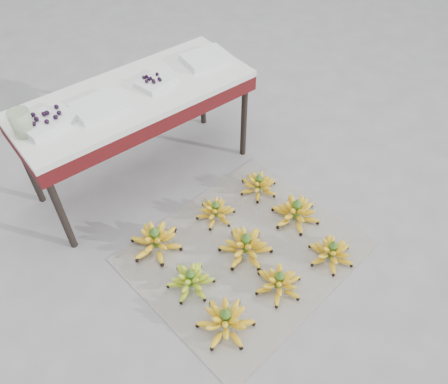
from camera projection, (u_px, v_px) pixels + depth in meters
ground at (248, 259)px, 2.56m from camera, size 60.00×60.00×0.00m
newspaper_mat at (245, 251)px, 2.59m from camera, size 1.34×1.16×0.01m
bunch_front_left at (226, 321)px, 2.22m from camera, size 0.39×0.39×0.18m
bunch_front_center at (279, 282)px, 2.38m from camera, size 0.34×0.34×0.16m
bunch_front_right at (331, 252)px, 2.52m from camera, size 0.35×0.35×0.16m
bunch_mid_left at (191, 280)px, 2.39m from camera, size 0.32×0.32×0.16m
bunch_mid_center at (246, 246)px, 2.54m from camera, size 0.34×0.34×0.19m
bunch_mid_right at (296, 212)px, 2.72m from camera, size 0.33×0.33×0.18m
bunch_back_left at (156, 240)px, 2.57m from camera, size 0.33×0.33×0.19m
bunch_back_center at (216, 211)px, 2.74m from camera, size 0.31×0.31×0.15m
bunch_back_right at (258, 185)px, 2.90m from camera, size 0.32×0.32×0.15m
vendor_table at (135, 103)px, 2.60m from camera, size 1.43×0.57×0.68m
tray_far_left at (47, 121)px, 2.31m from camera, size 0.30×0.24×0.07m
tray_left at (99, 106)px, 2.41m from camera, size 0.28×0.21×0.04m
tray_right at (156, 81)px, 2.58m from camera, size 0.25×0.20×0.06m
tray_far_right at (206, 58)px, 2.76m from camera, size 0.30×0.23×0.04m
glass_jar at (22, 123)px, 2.23m from camera, size 0.12×0.12×0.14m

